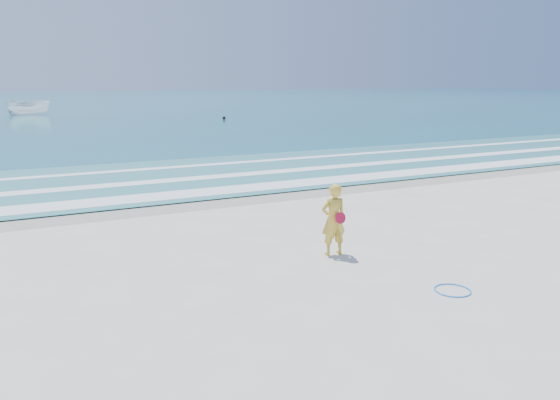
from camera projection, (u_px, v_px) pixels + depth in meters
name	position (u px, v px, depth m)	size (l,w,h in m)	color
ground	(371.00, 286.00, 11.06)	(400.00, 400.00, 0.00)	silver
wet_sand	(217.00, 200.00, 18.90)	(400.00, 2.40, 0.00)	#B2A893
ocean	(39.00, 102.00, 102.61)	(400.00, 190.00, 0.04)	#19727F
shallow	(176.00, 177.00, 23.25)	(400.00, 10.00, 0.01)	#59B7AD
foam_near	(204.00, 192.00, 20.03)	(400.00, 1.40, 0.01)	white
foam_mid	(181.00, 179.00, 22.55)	(400.00, 0.90, 0.01)	white
foam_far	(161.00, 168.00, 25.43)	(400.00, 0.60, 0.01)	white
hoop	(453.00, 290.00, 10.78)	(0.71, 0.71, 0.03)	#0C77E6
boat	(29.00, 106.00, 63.90)	(1.88, 5.00, 1.93)	white
buoy	(224.00, 118.00, 56.53)	(0.35, 0.35, 0.35)	black
woman	(333.00, 220.00, 12.85)	(0.65, 0.45, 1.72)	gold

